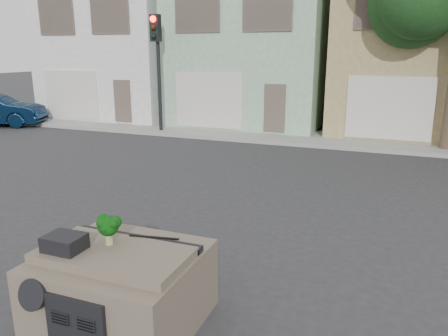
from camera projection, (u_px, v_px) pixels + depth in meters
The scene contains 10 objects.
ground_plane at pixel (211, 237), 8.62m from camera, with size 120.00×120.00×0.00m, color #303033.
sidewalk at pixel (310, 138), 18.05m from camera, with size 40.00×3.00×0.15m, color gray.
townhouse_white at pixel (131, 47), 24.56m from camera, with size 7.20×8.20×7.55m, color white.
townhouse_mint at pixel (259, 47), 21.93m from camera, with size 7.20×8.20×7.55m, color #94BD9B.
townhouse_tan at pixel (421, 46), 19.29m from camera, with size 7.20×8.20×7.55m, color tan.
traffic_signal at pixel (158, 75), 18.80m from camera, with size 0.40×0.40×5.10m, color black.
car_dashboard at pixel (123, 285), 5.78m from camera, with size 2.00×1.80×1.12m, color brown.
instrument_hump at pixel (65, 243), 5.50m from camera, with size 0.48×0.38×0.20m, color black.
wiper_arm at pixel (154, 237), 5.88m from camera, with size 0.70×0.03×0.02m, color black.
broccoli at pixel (108, 230), 5.64m from camera, with size 0.33×0.33×0.40m, color black.
Camera 1 is at (3.14, -7.34, 3.55)m, focal length 35.00 mm.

